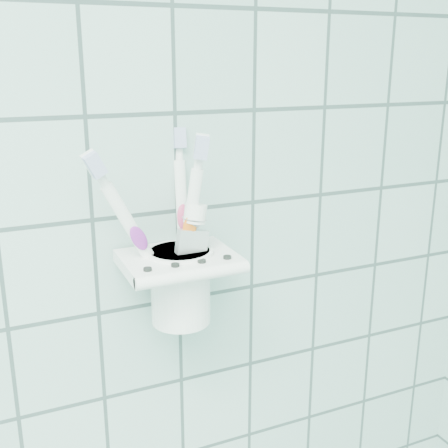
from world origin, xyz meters
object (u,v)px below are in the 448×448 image
(cup, at_px, (180,283))
(toothbrush_orange, at_px, (175,222))
(toothpaste_tube, at_px, (182,255))
(toothbrush_pink, at_px, (178,220))
(toothbrush_blue, at_px, (185,222))
(holder_bracket, at_px, (178,262))

(cup, height_order, toothbrush_orange, toothbrush_orange)
(toothbrush_orange, distance_m, toothpaste_tube, 0.04)
(toothbrush_pink, xyz_separation_m, toothbrush_blue, (0.01, 0.00, -0.00))
(toothbrush_orange, relative_size, toothpaste_tube, 1.54)
(cup, relative_size, toothpaste_tube, 0.63)
(toothbrush_pink, bearing_deg, cup, -110.04)
(toothbrush_pink, xyz_separation_m, toothpaste_tube, (-0.00, -0.02, -0.03))
(holder_bracket, relative_size, toothbrush_orange, 0.59)
(toothbrush_pink, relative_size, toothpaste_tube, 1.55)
(toothbrush_blue, xyz_separation_m, toothpaste_tube, (-0.01, -0.02, -0.03))
(toothbrush_pink, xyz_separation_m, toothbrush_orange, (-0.00, 0.00, -0.00))
(toothbrush_orange, height_order, toothpaste_tube, toothbrush_orange)
(toothbrush_pink, distance_m, toothbrush_blue, 0.01)
(holder_bracket, relative_size, toothpaste_tube, 0.90)
(toothbrush_blue, distance_m, toothbrush_orange, 0.01)
(holder_bracket, height_order, toothbrush_pink, toothbrush_pink)
(cup, xyz_separation_m, toothbrush_orange, (0.00, 0.01, 0.06))
(toothbrush_blue, bearing_deg, toothbrush_pink, -171.91)
(toothbrush_pink, relative_size, toothbrush_orange, 1.01)
(toothbrush_blue, bearing_deg, cup, -134.08)
(holder_bracket, height_order, toothbrush_orange, toothbrush_orange)
(toothbrush_pink, bearing_deg, holder_bracket, -121.05)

